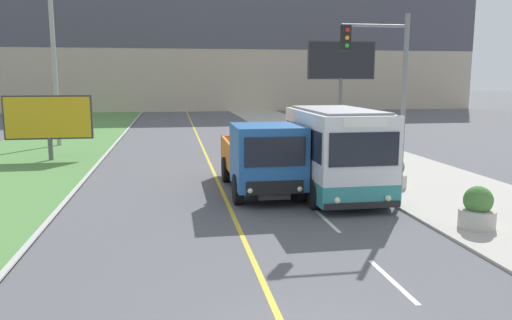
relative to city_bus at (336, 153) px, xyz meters
The scene contains 12 objects.
apartment_block_background 53.60m from the city_bus, 94.31° to the left, with size 80.00×8.04×22.99m.
city_bus is the anchor object (origin of this frame).
dump_truck 2.63m from the city_bus, 165.26° to the left, with size 2.48×6.68×2.69m.
car_distant 13.17m from the city_bus, 88.70° to the left, with size 1.80×4.30×1.45m.
utility_pole_far 21.47m from the city_bus, 128.17° to the left, with size 1.80×0.28×11.30m.
traffic_light_mast 3.04m from the city_bus, 52.15° to the right, with size 2.28×0.32×6.35m.
billboard_large 18.24m from the city_bus, 70.64° to the left, with size 4.82×0.24×6.83m.
billboard_small 16.00m from the city_bus, 139.44° to the left, with size 4.41×0.24×3.42m.
planter_round_near 5.33m from the city_bus, 58.73° to the right, with size 1.02×1.02×1.21m.
planter_round_second 2.95m from the city_bus, 18.84° to the left, with size 1.06×1.06×1.24m.
planter_round_third 6.88m from the city_bus, 67.02° to the left, with size 1.02×1.02×1.20m.
planter_round_far 12.00m from the city_bus, 76.52° to the left, with size 1.05×1.05×1.23m.
Camera 1 is at (-1.80, -6.32, 4.29)m, focal length 35.00 mm.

